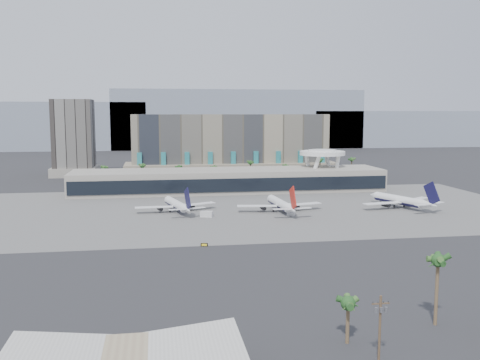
{
  "coord_description": "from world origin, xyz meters",
  "views": [
    {
      "loc": [
        -39.62,
        -179.4,
        43.16
      ],
      "look_at": [
        -4.99,
        40.0,
        15.06
      ],
      "focal_mm": 40.0,
      "sensor_mm": 36.0,
      "label": 1
    }
  ],
  "objects": [
    {
      "name": "airliner_right",
      "position": [
        70.11,
        46.19,
        3.56
      ],
      "size": [
        37.66,
        38.87,
        14.12
      ],
      "rotation": [
        0.0,
        0.0,
        0.37
      ],
      "color": "white",
      "rests_on": "ground"
    },
    {
      "name": "near_palm_b",
      "position": [
        16.19,
        -82.19,
        12.08
      ],
      "size": [
        6.0,
        6.0,
        14.99
      ],
      "color": "brown",
      "rests_on": "ground"
    },
    {
      "name": "hotel",
      "position": [
        10.0,
        174.41,
        16.81
      ],
      "size": [
        140.0,
        30.0,
        42.0
      ],
      "color": "gray",
      "rests_on": "ground"
    },
    {
      "name": "saucer_structure",
      "position": [
        55.0,
        116.0,
        18.45
      ],
      "size": [
        26.0,
        26.0,
        21.89
      ],
      "color": "white",
      "rests_on": "ground"
    },
    {
      "name": "service_vehicle_b",
      "position": [
        16.07,
        35.97,
        0.81
      ],
      "size": [
        3.57,
        2.79,
        1.61
      ],
      "primitive_type": "cube",
      "rotation": [
        0.0,
        0.0,
        -0.36
      ],
      "color": "silver",
      "rests_on": "ground"
    },
    {
      "name": "office_tower",
      "position": [
        -95.0,
        200.0,
        22.94
      ],
      "size": [
        30.0,
        30.0,
        52.0
      ],
      "color": "black",
      "rests_on": "ground"
    },
    {
      "name": "airliner_centre",
      "position": [
        13.86,
        45.36,
        3.46
      ],
      "size": [
        38.51,
        39.73,
        13.71
      ],
      "rotation": [
        0.0,
        0.0,
        0.07
      ],
      "color": "white",
      "rests_on": "ground"
    },
    {
      "name": "ground",
      "position": [
        0.0,
        0.0,
        0.0
      ],
      "size": [
        900.0,
        900.0,
        0.0
      ],
      "primitive_type": "plane",
      "color": "#232326",
      "rests_on": "ground"
    },
    {
      "name": "airliner_left",
      "position": [
        -31.08,
        51.96,
        3.28
      ],
      "size": [
        35.59,
        36.95,
        12.99
      ],
      "rotation": [
        0.0,
        0.0,
        0.25
      ],
      "color": "white",
      "rests_on": "ground"
    },
    {
      "name": "terminal",
      "position": [
        0.0,
        109.84,
        6.52
      ],
      "size": [
        170.0,
        32.5,
        14.5
      ],
      "color": "#B2AD9D",
      "rests_on": "ground"
    },
    {
      "name": "palm_row",
      "position": [
        7.0,
        145.0,
        10.5
      ],
      "size": [
        157.8,
        2.8,
        13.1
      ],
      "color": "brown",
      "rests_on": "ground"
    },
    {
      "name": "taxiway_sign",
      "position": [
        -24.71,
        -10.34,
        0.53
      ],
      "size": [
        2.36,
        0.71,
        1.06
      ],
      "rotation": [
        0.0,
        0.0,
        -0.17
      ],
      "color": "black",
      "rests_on": "ground"
    },
    {
      "name": "mountain_ridge",
      "position": [
        27.88,
        470.0,
        29.89
      ],
      "size": [
        680.0,
        60.0,
        70.0
      ],
      "color": "gray",
      "rests_on": "ground"
    },
    {
      "name": "service_vehicle_a",
      "position": [
        -19.25,
        38.38,
        1.26
      ],
      "size": [
        5.71,
        4.4,
        2.51
      ],
      "primitive_type": "cube",
      "rotation": [
        0.0,
        0.0,
        -0.42
      ],
      "color": "silver",
      "rests_on": "ground"
    },
    {
      "name": "utility_pole",
      "position": [
        -2.0,
        -96.09,
        7.14
      ],
      "size": [
        3.2,
        0.85,
        12.0
      ],
      "color": "#4C3826",
      "rests_on": "ground"
    },
    {
      "name": "near_palm_a",
      "position": [
        -4.7,
        -87.75,
        6.42
      ],
      "size": [
        6.0,
        6.0,
        9.2
      ],
      "color": "brown",
      "rests_on": "ground"
    },
    {
      "name": "apron_pad",
      "position": [
        0.0,
        55.0,
        0.03
      ],
      "size": [
        260.0,
        130.0,
        0.06
      ],
      "primitive_type": "cube",
      "color": "#5B5B59",
      "rests_on": "ground"
    }
  ]
}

